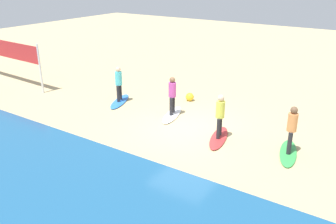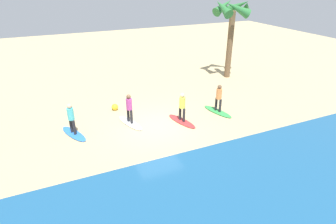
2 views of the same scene
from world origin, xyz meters
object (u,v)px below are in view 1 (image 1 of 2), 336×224
Objects in this scene: surfboard_red at (219,138)px; beach_ball at (190,97)px; surfer_red at (220,113)px; surfer_blue at (119,81)px; surfboard_green at (288,153)px; surfer_green at (292,126)px; surfer_white at (172,93)px; surfboard_white at (172,115)px; surfboard_blue at (120,101)px.

beach_ball is (3.02, -3.02, 0.15)m from surfboard_red.
surfboard_red is 0.99m from surfer_red.
surfer_red is at bearing -15.37° from surfboard_red.
surfer_blue is at bearing 37.25° from beach_ball.
surfer_red is at bearing -98.63° from surfboard_green.
surfer_white is at bearing -7.82° from surfer_green.
surfer_red is 4.35m from beach_ball.
surfboard_green is 2.71m from surfer_red.
surfer_green is 1.00× the size of surfer_blue.
surfboard_red is 3.02m from surfer_white.
surfboard_white is (5.19, -0.71, -0.99)m from surfer_green.
surfboard_green is 5.33× the size of beach_ball.
surfer_white is at bearing 99.19° from beach_ball.
surfer_red is 4.16× the size of beach_ball.
surfer_blue reaches higher than beach_ball.
surfer_white is at bearing 179.40° from surfer_blue.
surfboard_white is at bearing -7.82° from surfer_green.
beach_ball is at bearing -142.75° from surfer_blue.
surfboard_green is 1.28× the size of surfer_blue.
surfboard_white is 1.00× the size of surfboard_blue.
surfboard_green is 1.00× the size of surfboard_red.
surfer_blue is (0.00, 0.00, 0.99)m from surfboard_blue.
beach_ball is at bearing -44.94° from surfer_red.
beach_ball is at bearing -26.61° from surfer_green.
beach_ball is (0.33, -2.06, 0.15)m from surfboard_white.
surfer_blue is at bearing -22.07° from surfboard_blue.
surfer_green is 8.22m from surfer_blue.
surfboard_green is 0.99m from surfer_green.
surfboard_red is 2.86m from surfboard_white.
beach_ball reaches higher than surfboard_blue.
beach_ball is at bearing -130.87° from surfboard_green.
surfer_white reaches higher than surfboard_red.
surfer_green is at bearing 153.39° from beach_ball.
surfboard_green is at bearing 174.80° from surfer_blue.
surfboard_red is at bearing 54.22° from surfboard_white.
surfboard_white is 5.33× the size of beach_ball.
surfer_white is (2.69, -0.96, 0.00)m from surfer_red.
surfer_green is at bearing 66.04° from surfboard_white.
surfer_green is at bearing 80.25° from surfboard_red.
surfboard_green is 1.28× the size of surfer_white.
surfer_green is at bearing -174.38° from surfer_red.
surfboard_blue is at bearing -5.20° from surfer_green.
surfer_blue is (3.00, -0.03, 0.00)m from surfer_white.
surfer_green is at bearing -14.25° from surfboard_green.
surfboard_white is at bearing 67.33° from surfboard_blue.
surfer_green is 5.34m from surfboard_white.
surfer_blue is 4.16× the size of beach_ball.
surfboard_green and surfboard_blue have the same top height.
surfboard_red is 1.28× the size of surfer_red.
surfboard_red is 5.86m from surfer_blue.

